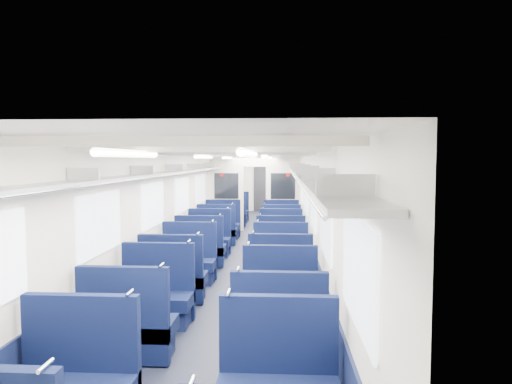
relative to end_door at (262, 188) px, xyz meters
The scene contains 33 objects.
floor 9.00m from the end_door, 90.00° to the right, with size 2.80×18.00×0.01m, color black.
ceiling 9.04m from the end_door, 90.00° to the right, with size 2.80×18.00×0.01m, color white.
wall_left 9.05m from the end_door, 98.90° to the right, with size 0.02×18.00×2.35m, color silver.
dado_left 9.07m from the end_door, 98.81° to the right, with size 0.03×17.90×0.70m, color black.
wall_right 9.05m from the end_door, 81.10° to the right, with size 0.02×18.00×2.35m, color silver.
dado_right 9.07m from the end_door, 81.19° to the right, with size 0.03×17.90×0.70m, color black.
wall_far 0.19m from the end_door, 90.00° to the left, with size 2.80×0.02×2.35m, color silver.
luggage_rack_left 9.07m from the end_door, 97.73° to the right, with size 0.36×17.40×0.18m.
luggage_rack_right 9.07m from the end_door, 82.27° to the right, with size 0.36×17.40×0.18m.
windows 9.41m from the end_door, 90.00° to the right, with size 2.78×15.60×0.75m.
ceiling_fittings 9.29m from the end_door, 90.00° to the right, with size 2.70×16.06×0.11m.
end_door is the anchor object (origin of this frame).
bulkhead 5.52m from the end_door, 90.00° to the right, with size 2.80×0.10×2.35m.
seat_4 14.83m from the end_door, 93.21° to the right, with size 0.99×0.55×1.11m.
seat_5 14.96m from the end_door, 86.82° to the right, with size 0.99×0.55×1.11m.
seat_6 13.71m from the end_door, 93.47° to the right, with size 0.99×0.55×1.11m.
seat_7 13.81m from the end_door, 86.55° to the right, with size 0.99×0.55×1.11m.
seat_8 12.76m from the end_door, 93.73° to the right, with size 0.99×0.55×1.11m.
seat_9 12.60m from the end_door, 86.22° to the right, with size 0.99×0.55×1.11m.
seat_10 11.61m from the end_door, 94.10° to the right, with size 0.99×0.55×1.11m.
seat_11 11.56m from the end_door, 85.88° to the right, with size 0.99×0.55×1.11m.
seat_12 10.41m from the end_door, 94.58° to the right, with size 0.99×0.55×1.11m.
seat_13 10.32m from the end_door, 85.38° to the right, with size 0.99×0.55×1.11m.
seat_14 9.35m from the end_door, 95.11° to the right, with size 0.99×0.55×1.11m.
seat_15 9.27m from the end_door, 84.85° to the right, with size 0.99×0.55×1.11m.
seat_16 8.04m from the end_door, 95.95° to the right, with size 0.99×0.55×1.11m.
seat_17 8.03m from the end_door, 84.05° to the right, with size 0.99×0.55×1.11m.
seat_18 6.96m from the end_door, 96.88° to the right, with size 0.99×0.55×1.11m.
seat_19 6.95m from the end_door, 83.11° to the right, with size 0.99×0.55×1.11m.
seat_20 4.82m from the end_door, 100.01° to the right, with size 0.99×0.55×1.11m.
seat_21 5.01m from the end_door, 80.39° to the right, with size 0.99×0.55×1.11m.
seat_22 3.76m from the end_door, 102.97° to the right, with size 0.99×0.55×1.11m.
seat_23 3.92m from the end_door, 77.61° to the right, with size 0.99×0.55×1.11m.
Camera 1 is at (0.86, -10.65, 2.20)m, focal length 32.03 mm.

